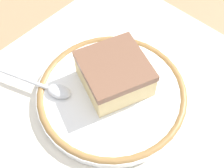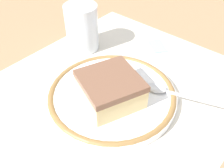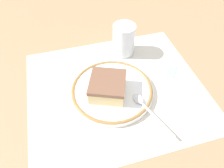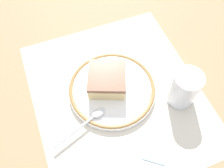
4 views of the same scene
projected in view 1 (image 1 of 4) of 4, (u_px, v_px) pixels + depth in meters
name	position (u px, v px, depth m)	size (l,w,h in m)	color
ground_plane	(110.00, 107.00, 0.45)	(2.40, 2.40, 0.00)	#9E7551
placemat	(110.00, 107.00, 0.45)	(0.47, 0.41, 0.00)	beige
plate	(112.00, 93.00, 0.45)	(0.22, 0.22, 0.02)	white
cake_slice	(114.00, 74.00, 0.44)	(0.12, 0.12, 0.05)	beige
spoon	(46.00, 87.00, 0.44)	(0.06, 0.14, 0.01)	silver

